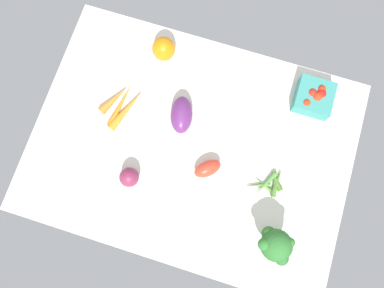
% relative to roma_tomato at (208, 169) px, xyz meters
% --- Properties ---
extents(tablecloth, '(1.04, 0.76, 0.02)m').
position_rel_roma_tomato_xyz_m(tablecloth, '(0.07, -0.06, -0.03)').
color(tablecloth, silver).
rests_on(tablecloth, ground).
extents(roma_tomato, '(0.10, 0.10, 0.05)m').
position_rel_roma_tomato_xyz_m(roma_tomato, '(0.00, 0.00, 0.00)').
color(roma_tomato, red).
rests_on(roma_tomato, tablecloth).
extents(bell_pepper_orange, '(0.11, 0.11, 0.09)m').
position_rel_roma_tomato_xyz_m(bell_pepper_orange, '(0.26, -0.34, 0.02)').
color(bell_pepper_orange, orange).
rests_on(bell_pepper_orange, tablecloth).
extents(broccoli_head, '(0.10, 0.10, 0.14)m').
position_rel_roma_tomato_xyz_m(broccoli_head, '(-0.25, 0.17, 0.06)').
color(broccoli_head, '#95C285').
rests_on(broccoli_head, tablecloth).
extents(red_onion_center, '(0.06, 0.06, 0.06)m').
position_rel_roma_tomato_xyz_m(red_onion_center, '(0.23, 0.10, 0.01)').
color(red_onion_center, '#822A4A').
rests_on(red_onion_center, tablecloth).
extents(carrot_bunch, '(0.14, 0.17, 0.03)m').
position_rel_roma_tomato_xyz_m(carrot_bunch, '(0.34, -0.12, -0.01)').
color(carrot_bunch, orange).
rests_on(carrot_bunch, tablecloth).
extents(eggplant, '(0.10, 0.14, 0.07)m').
position_rel_roma_tomato_xyz_m(eggplant, '(0.13, -0.14, 0.01)').
color(eggplant, '#652A6E').
rests_on(eggplant, tablecloth).
extents(berry_basket, '(0.12, 0.12, 0.07)m').
position_rel_roma_tomato_xyz_m(berry_basket, '(-0.27, -0.33, 0.01)').
color(berry_basket, teal).
rests_on(berry_basket, tablecloth).
extents(okra_pile, '(0.13, 0.11, 0.02)m').
position_rel_roma_tomato_xyz_m(okra_pile, '(-0.20, -0.02, -0.02)').
color(okra_pile, '#4D8531').
rests_on(okra_pile, tablecloth).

